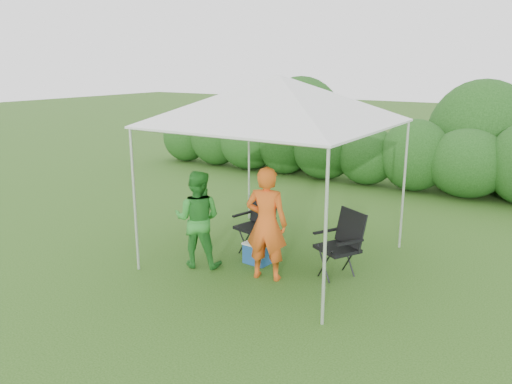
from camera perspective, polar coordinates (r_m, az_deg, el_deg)
The scene contains 9 objects.
ground at distance 7.56m, azimuth 0.41°, elevation -8.70°, with size 70.00×70.00×0.00m, color #345D1D.
hedge at distance 12.62m, azimuth 15.24°, elevation 4.15°, with size 14.55×1.53×1.80m.
canopy at distance 7.39m, azimuth 2.54°, elevation 10.49°, with size 3.10×3.10×2.83m.
chair_right at distance 7.24m, azimuth 9.88°, elevation -5.39°, with size 0.74×0.72×0.96m.
chair_left at distance 8.06m, azimuth 0.24°, elevation -3.19°, with size 0.66×0.62×0.93m.
man at distance 6.96m, azimuth 1.21°, elevation -3.64°, with size 0.59×0.39×1.62m, color #EB591A.
woman at distance 7.48m, azimuth -6.68°, elevation -3.08°, with size 0.71×0.55×1.46m, color #2D8B2D.
cooler at distance 7.68m, azimuth 0.15°, elevation -6.97°, with size 0.41×0.31×0.33m.
bottle at distance 7.52m, azimuth 0.37°, elevation -5.19°, with size 0.06×0.06×0.23m, color #592D0C.
Camera 1 is at (3.69, -5.89, 2.97)m, focal length 35.00 mm.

